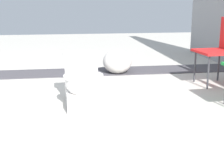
{
  "coord_description": "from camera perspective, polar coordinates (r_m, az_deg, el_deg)",
  "views": [
    {
      "loc": [
        3.18,
        0.12,
        1.03
      ],
      "look_at": [
        0.12,
        0.57,
        0.3
      ],
      "focal_mm": 50.0,
      "sensor_mm": 36.0,
      "label": 1
    }
  ],
  "objects": [
    {
      "name": "ground_plane",
      "position": [
        3.34,
        -10.1,
        -4.87
      ],
      "size": [
        14.0,
        14.0,
        0.0
      ],
      "primitive_type": "plane",
      "color": "#B7B2A8"
    },
    {
      "name": "gravel_strip",
      "position": [
        4.64,
        -3.53,
        0.49
      ],
      "size": [
        0.56,
        8.0,
        0.01
      ],
      "primitive_type": "cube",
      "color": "#423F44",
      "rests_on": "ground"
    },
    {
      "name": "toilet",
      "position": [
        3.16,
        -5.37,
        -1.6
      ],
      "size": [
        0.64,
        0.4,
        0.52
      ],
      "rotation": [
        0.0,
        0.0,
        0.03
      ],
      "color": "white",
      "rests_on": "ground"
    },
    {
      "name": "folding_chair_left",
      "position": [
        4.11,
        19.6,
        5.27
      ],
      "size": [
        0.47,
        0.47,
        0.83
      ],
      "rotation": [
        0.0,
        0.0,
        -1.5
      ],
      "color": "red",
      "rests_on": "ground"
    },
    {
      "name": "boulder_near",
      "position": [
        4.54,
        0.99,
        2.38
      ],
      "size": [
        0.54,
        0.52,
        0.35
      ],
      "primitive_type": "ellipsoid",
      "rotation": [
        0.0,
        0.0,
        2.88
      ],
      "color": "#B7B2AD",
      "rests_on": "ground"
    }
  ]
}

